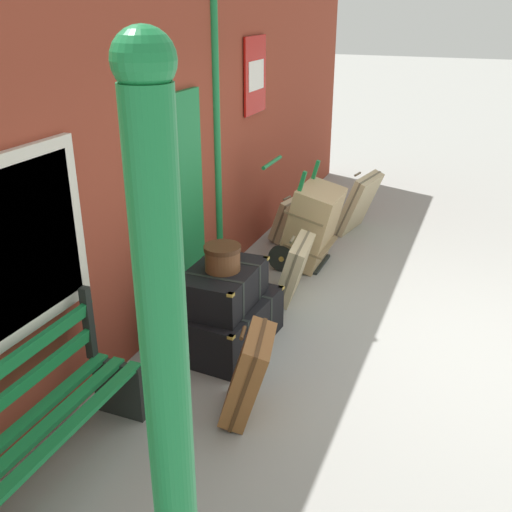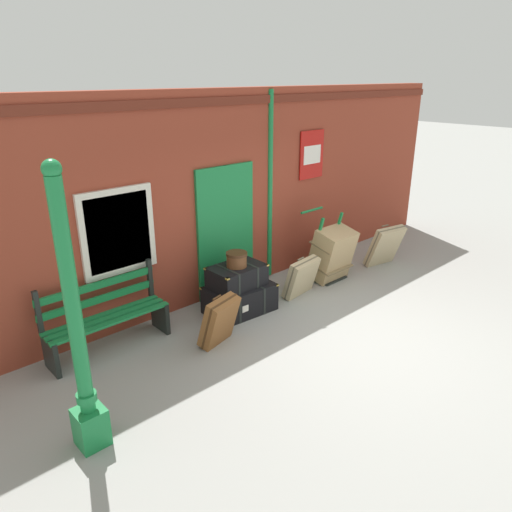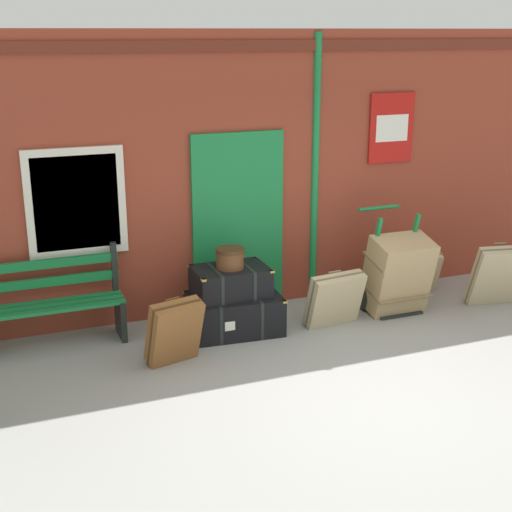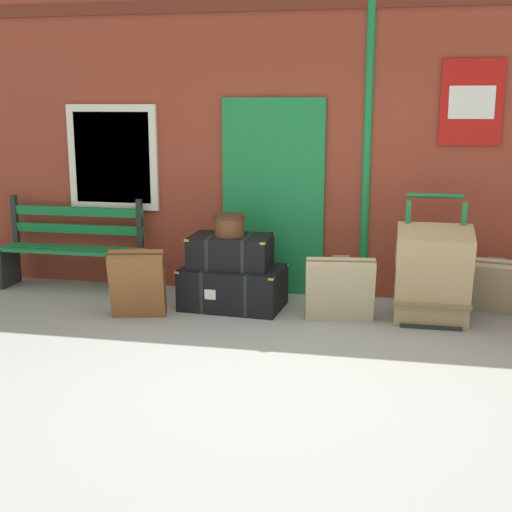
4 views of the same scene
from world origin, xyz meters
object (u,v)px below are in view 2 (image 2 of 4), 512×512
Objects in this scene: round_hatbox at (237,258)px; suitcase_charcoal at (301,277)px; steamer_trunk_middle at (237,276)px; platform_bench at (106,317)px; suitcase_cream at (332,249)px; large_brown_trunk at (332,254)px; steamer_trunk_base at (240,299)px; porters_trolley at (323,262)px; suitcase_beige at (385,246)px; suitcase_oxblood at (219,321)px; lamp_post at (80,352)px.

round_hatbox is 0.46× the size of suitcase_charcoal.
steamer_trunk_middle is at bearing 51.20° from round_hatbox.
round_hatbox is at bearing -10.97° from platform_bench.
platform_bench is at bearing 168.25° from suitcase_charcoal.
suitcase_charcoal is at bearing -159.30° from suitcase_cream.
large_brown_trunk is at bearing -142.47° from suitcase_cream.
steamer_trunk_base is 0.89× the size of porters_trolley.
suitcase_beige is at bearing -4.91° from suitcase_charcoal.
platform_bench is 1.35× the size of porters_trolley.
suitcase_charcoal is (-2.10, 0.18, -0.08)m from suitcase_beige.
large_brown_trunk is at bearing 168.31° from suitcase_beige.
platform_bench reaches higher than steamer_trunk_middle.
round_hatbox and large_brown_trunk have the same top height.
steamer_trunk_base is 1.87× the size of suitcase_cream.
suitcase_beige is 1.15× the size of suitcase_oxblood.
suitcase_oxblood is 1.22× the size of suitcase_cream.
suitcase_cream is (-0.62, 0.74, -0.11)m from suitcase_beige.
porters_trolley is 2.83m from suitcase_oxblood.
platform_bench is 2.83× the size of suitcase_cream.
round_hatbox is 1.29m from suitcase_charcoal.
suitcase_beige is (3.23, -0.45, -0.19)m from steamer_trunk_middle.
lamp_post is at bearing -165.09° from suitcase_cream.
round_hatbox is at bearing 35.22° from suitcase_oxblood.
lamp_post is 4.15m from suitcase_charcoal.
suitcase_cream is at bearing -0.96° from platform_bench.
platform_bench reaches higher than suitcase_charcoal.
steamer_trunk_middle reaches higher than suitcase_cream.
suitcase_charcoal is at bearing -11.75° from platform_bench.
lamp_post reaches higher than suitcase_cream.
steamer_trunk_base is 1.33× the size of suitcase_beige.
lamp_post reaches higher than round_hatbox.
suitcase_beige is (3.20, -0.43, 0.18)m from steamer_trunk_base.
suitcase_cream is at bearing 20.70° from suitcase_charcoal.
lamp_post is 6.16m from suitcase_beige.
suitcase_cream is at bearing 6.88° from steamer_trunk_base.
lamp_post reaches higher than suitcase_beige.
steamer_trunk_base is 3.38× the size of round_hatbox.
porters_trolley is 0.28m from large_brown_trunk.
suitcase_beige is 0.97m from suitcase_cream.
steamer_trunk_middle is 1.44× the size of suitcase_cream.
platform_bench is (0.94, 1.53, -0.60)m from lamp_post.
platform_bench reaches higher than steamer_trunk_base.
large_brown_trunk is 0.81m from suitcase_cream.
suitcase_oxblood is at bearing -144.59° from steamer_trunk_middle.
platform_bench is 1.97× the size of steamer_trunk_middle.
porters_trolley is (3.90, -0.38, -0.18)m from platform_bench.
steamer_trunk_middle is at bearing 174.35° from large_brown_trunk.
suitcase_beige is at bearing -7.82° from round_hatbox.
porters_trolley is 0.89m from suitcase_charcoal.
suitcase_beige reaches higher than steamer_trunk_middle.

